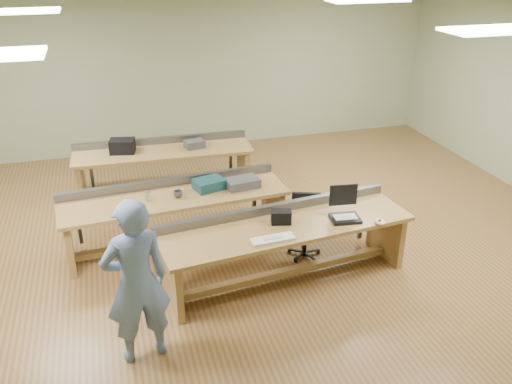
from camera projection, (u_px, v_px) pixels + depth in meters
floor at (233, 243)px, 7.47m from camera, size 10.00×10.00×0.00m
ceiling at (229, 17)px, 6.19m from camera, size 10.00×10.00×0.00m
wall_back at (182, 72)px, 10.31m from camera, size 10.00×0.04×3.00m
wall_front at (383, 351)px, 3.35m from camera, size 10.00×0.04×3.00m
fluor_panels at (229, 20)px, 6.21m from camera, size 6.20×3.50×0.03m
workbench_front at (286, 238)px, 6.49m from camera, size 3.13×1.16×0.86m
workbench_mid at (175, 208)px, 7.21m from camera, size 3.03×1.02×0.86m
workbench_back at (164, 161)px, 8.73m from camera, size 2.84×0.84×0.86m
person at (136, 282)px, 5.10m from camera, size 0.70×0.53×1.75m
laptop_base at (345, 218)px, 6.49m from camera, size 0.37×0.32×0.04m
laptop_screen at (343, 195)px, 6.51m from camera, size 0.34×0.06×0.27m
keyboard at (273, 239)px, 6.05m from camera, size 0.51×0.20×0.03m
trackball_mouse at (380, 222)px, 6.39m from camera, size 0.13×0.15×0.06m
camera_bag at (281, 217)px, 6.40m from camera, size 0.27×0.21×0.16m
task_chair at (305, 234)px, 7.10m from camera, size 0.57×0.57×0.83m
parts_bin_teal at (209, 184)px, 7.28m from camera, size 0.45×0.39×0.14m
parts_bin_grey at (242, 183)px, 7.33m from camera, size 0.48×0.35×0.12m
mug at (178, 194)px, 7.05m from camera, size 0.12×0.12×0.09m
drinks_can at (147, 196)px, 6.95m from camera, size 0.08×0.08×0.12m
storage_box_back at (122, 146)px, 8.49m from camera, size 0.42×0.34×0.22m
tray_back at (194, 144)px, 8.71m from camera, size 0.34×0.28×0.12m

